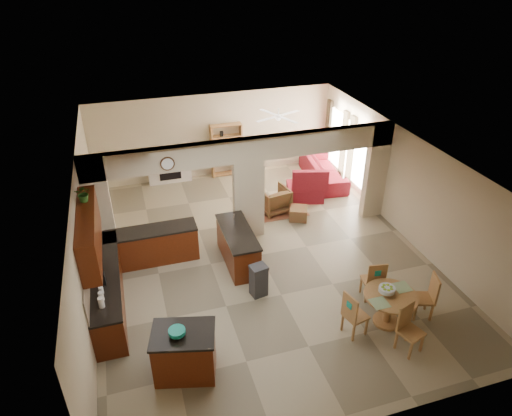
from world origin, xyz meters
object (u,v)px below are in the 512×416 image
object	(u,v)px
dining_table	(389,304)
armchair	(274,200)
kitchen_island	(185,352)
sofa	(323,170)

from	to	relation	value
dining_table	armchair	size ratio (longest dim) A/B	1.31
dining_table	kitchen_island	bearing A→B (deg)	-179.55
dining_table	sofa	bearing A→B (deg)	77.12
dining_table	armchair	distance (m)	5.13
dining_table	sofa	size ratio (longest dim) A/B	0.43
sofa	dining_table	bearing A→B (deg)	174.23
kitchen_island	sofa	world-z (taller)	kitchen_island
kitchen_island	sofa	bearing A→B (deg)	63.09
kitchen_island	sofa	xyz separation A→B (m)	(5.70, 6.54, -0.12)
armchair	sofa	bearing A→B (deg)	-157.44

